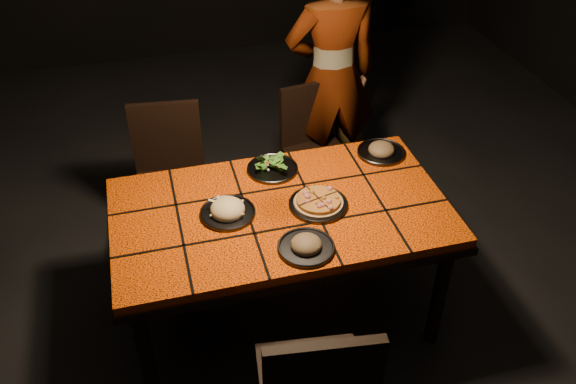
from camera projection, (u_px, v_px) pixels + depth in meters
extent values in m
cube|color=black|center=(281.00, 315.00, 3.38)|extent=(6.00, 7.00, 0.04)
cube|color=#FF5208|center=(280.00, 212.00, 2.93)|extent=(1.60, 0.90, 0.05)
cube|color=black|center=(280.00, 219.00, 2.96)|extent=(1.62, 0.92, 0.04)
cylinder|color=black|center=(146.00, 356.00, 2.74)|extent=(0.07, 0.07, 0.66)
cylinder|color=black|center=(439.00, 295.00, 3.03)|extent=(0.07, 0.07, 0.66)
cylinder|color=black|center=(136.00, 248.00, 3.31)|extent=(0.07, 0.07, 0.66)
cylinder|color=black|center=(383.00, 205.00, 3.60)|extent=(0.07, 0.07, 0.66)
cube|color=black|center=(312.00, 383.00, 2.48)|extent=(0.48, 0.48, 0.04)
cylinder|color=black|center=(342.00, 378.00, 2.78)|extent=(0.04, 0.04, 0.44)
cube|color=black|center=(171.00, 188.00, 3.56)|extent=(0.45, 0.45, 0.04)
cube|color=black|center=(167.00, 137.00, 3.55)|extent=(0.41, 0.09, 0.44)
cylinder|color=black|center=(147.00, 239.00, 3.55)|extent=(0.03, 0.03, 0.42)
cylinder|color=black|center=(203.00, 234.00, 3.58)|extent=(0.03, 0.03, 0.42)
cylinder|color=black|center=(149.00, 204.00, 3.80)|extent=(0.03, 0.03, 0.42)
cylinder|color=black|center=(202.00, 199.00, 3.84)|extent=(0.03, 0.03, 0.42)
cube|color=black|center=(318.00, 156.00, 3.88)|extent=(0.43, 0.43, 0.04)
cube|color=black|center=(308.00, 113.00, 3.87)|extent=(0.38, 0.09, 0.41)
cylinder|color=black|center=(306.00, 201.00, 3.85)|extent=(0.03, 0.03, 0.38)
cylinder|color=black|center=(349.00, 190.00, 3.95)|extent=(0.03, 0.03, 0.38)
cylinder|color=black|center=(287.00, 176.00, 4.07)|extent=(0.03, 0.03, 0.38)
cylinder|color=black|center=(328.00, 165.00, 4.17)|extent=(0.03, 0.03, 0.38)
imported|color=brown|center=(332.00, 77.00, 3.84)|extent=(0.61, 0.41, 1.65)
cylinder|color=#38383D|center=(318.00, 205.00, 2.92)|extent=(0.28, 0.28, 0.01)
torus|color=#38383D|center=(318.00, 203.00, 2.92)|extent=(0.29, 0.29, 0.01)
cylinder|color=tan|center=(318.00, 203.00, 2.91)|extent=(0.29, 0.29, 0.01)
cylinder|color=#CA7C34|center=(318.00, 200.00, 2.91)|extent=(0.26, 0.26, 0.02)
cylinder|color=#38383D|center=(228.00, 213.00, 2.87)|extent=(0.26, 0.26, 0.01)
torus|color=#38383D|center=(228.00, 212.00, 2.87)|extent=(0.26, 0.26, 0.01)
ellipsoid|color=beige|center=(228.00, 209.00, 2.85)|extent=(0.16, 0.16, 0.09)
cylinder|color=#38383D|center=(272.00, 169.00, 3.16)|extent=(0.26, 0.26, 0.01)
torus|color=#38383D|center=(272.00, 168.00, 3.15)|extent=(0.27, 0.27, 0.01)
cylinder|color=#38383D|center=(306.00, 248.00, 2.68)|extent=(0.25, 0.25, 0.01)
torus|color=#38383D|center=(306.00, 247.00, 2.68)|extent=(0.26, 0.26, 0.01)
ellipsoid|color=brown|center=(306.00, 243.00, 2.66)|extent=(0.15, 0.15, 0.08)
cylinder|color=#38383D|center=(381.00, 153.00, 3.28)|extent=(0.26, 0.26, 0.01)
torus|color=#38383D|center=(381.00, 151.00, 3.27)|extent=(0.26, 0.26, 0.01)
ellipsoid|color=brown|center=(382.00, 148.00, 3.26)|extent=(0.15, 0.15, 0.08)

